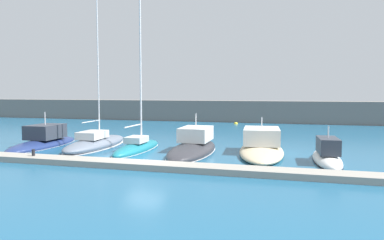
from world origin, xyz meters
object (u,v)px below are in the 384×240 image
object	(u,v)px
sailboat_slate_second	(96,143)
dock_bollard	(33,153)
sailboat_teal_third	(137,147)
motorboat_charcoal_fourth	(193,148)
motorboat_sand_fifth	(261,146)
mooring_buoy_yellow	(236,124)
motorboat_white_sixth	(327,156)
mooring_buoy_red	(196,135)
motorboat_navy_nearest	(44,142)

from	to	relation	value
sailboat_slate_second	dock_bollard	bearing A→B (deg)	170.57
sailboat_teal_third	motorboat_charcoal_fourth	xyz separation A→B (m)	(4.45, 0.23, 0.11)
motorboat_sand_fifth	mooring_buoy_yellow	distance (m)	24.04
sailboat_teal_third	motorboat_sand_fifth	world-z (taller)	sailboat_teal_third
motorboat_white_sixth	sailboat_slate_second	bearing A→B (deg)	81.36
motorboat_sand_fifth	dock_bollard	distance (m)	15.81
sailboat_teal_third	mooring_buoy_red	world-z (taller)	sailboat_teal_third
mooring_buoy_yellow	motorboat_navy_nearest	bearing A→B (deg)	-116.78
sailboat_teal_third	motorboat_charcoal_fourth	size ratio (longest dim) A/B	1.36
sailboat_slate_second	dock_bollard	xyz separation A→B (m)	(-0.82, -6.41, 0.22)
motorboat_navy_nearest	mooring_buoy_red	xyz separation A→B (m)	(10.30, 10.90, -0.39)
sailboat_slate_second	sailboat_teal_third	distance (m)	3.98
motorboat_navy_nearest	mooring_buoy_red	size ratio (longest dim) A/B	13.57
motorboat_navy_nearest	sailboat_slate_second	size ratio (longest dim) A/B	0.54
sailboat_teal_third	motorboat_sand_fifth	xyz separation A→B (m)	(9.41, 1.24, 0.26)
motorboat_navy_nearest	motorboat_charcoal_fourth	size ratio (longest dim) A/B	0.96
motorboat_navy_nearest	sailboat_teal_third	bearing A→B (deg)	-91.75
motorboat_charcoal_fourth	mooring_buoy_yellow	distance (m)	24.45
mooring_buoy_yellow	motorboat_sand_fifth	bearing A→B (deg)	-77.19
mooring_buoy_yellow	dock_bollard	distance (m)	31.75
motorboat_navy_nearest	sailboat_slate_second	xyz separation A→B (m)	(4.47, 0.66, -0.03)
motorboat_charcoal_fourth	mooring_buoy_red	distance (m)	10.92
sailboat_slate_second	motorboat_charcoal_fourth	distance (m)	8.39
motorboat_charcoal_fourth	motorboat_white_sixth	size ratio (longest dim) A/B	1.40
motorboat_sand_fifth	mooring_buoy_red	xyz separation A→B (m)	(-7.51, 9.60, -0.54)
motorboat_white_sixth	mooring_buoy_yellow	world-z (taller)	motorboat_white_sixth
sailboat_teal_third	mooring_buoy_red	distance (m)	11.01
motorboat_white_sixth	mooring_buoy_red	distance (m)	16.83
motorboat_navy_nearest	sailboat_slate_second	bearing A→B (deg)	-83.77
sailboat_slate_second	sailboat_teal_third	xyz separation A→B (m)	(3.93, -0.60, -0.09)
motorboat_sand_fifth	motorboat_white_sixth	distance (m)	4.94
mooring_buoy_red	motorboat_sand_fifth	bearing A→B (deg)	-51.95
motorboat_sand_fifth	sailboat_slate_second	bearing A→B (deg)	88.10
motorboat_navy_nearest	sailboat_slate_second	distance (m)	4.52
sailboat_teal_third	motorboat_charcoal_fourth	world-z (taller)	sailboat_teal_third
mooring_buoy_yellow	sailboat_teal_third	bearing A→B (deg)	-99.38
motorboat_charcoal_fourth	dock_bollard	bearing A→B (deg)	122.96
motorboat_white_sixth	motorboat_navy_nearest	bearing A→B (deg)	84.16
sailboat_teal_third	motorboat_white_sixth	xyz separation A→B (m)	(13.75, -1.10, 0.13)
sailboat_teal_third	mooring_buoy_red	bearing A→B (deg)	-9.84
motorboat_charcoal_fourth	motorboat_navy_nearest	bearing A→B (deg)	90.95
sailboat_slate_second	motorboat_sand_fifth	world-z (taller)	sailboat_slate_second
motorboat_white_sixth	motorboat_sand_fifth	bearing A→B (deg)	58.51
sailboat_slate_second	mooring_buoy_red	size ratio (longest dim) A/B	25.00
sailboat_slate_second	sailboat_teal_third	world-z (taller)	sailboat_slate_second
sailboat_teal_third	motorboat_white_sixth	world-z (taller)	sailboat_teal_third
motorboat_charcoal_fourth	mooring_buoy_yellow	size ratio (longest dim) A/B	16.12
motorboat_navy_nearest	dock_bollard	size ratio (longest dim) A/B	19.57
sailboat_slate_second	motorboat_white_sixth	distance (m)	17.76
motorboat_navy_nearest	mooring_buoy_yellow	xyz separation A→B (m)	(12.48, 24.74, -0.39)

